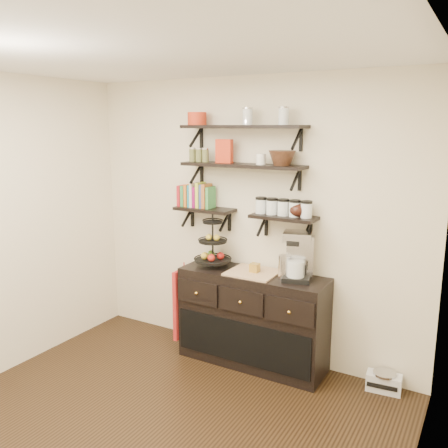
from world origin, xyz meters
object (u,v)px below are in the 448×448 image
(radio, at_px, (384,382))
(fruit_stand, at_px, (213,248))
(sideboard, at_px, (253,318))
(coffee_maker, at_px, (298,257))

(radio, bearing_deg, fruit_stand, 178.23)
(sideboard, bearing_deg, coffee_maker, 4.04)
(fruit_stand, bearing_deg, radio, 3.74)
(fruit_stand, xyz_separation_m, radio, (1.64, 0.11, -1.00))
(fruit_stand, height_order, coffee_maker, fruit_stand)
(radio, bearing_deg, sideboard, 179.75)
(sideboard, relative_size, coffee_maker, 3.17)
(sideboard, bearing_deg, radio, 5.26)
(sideboard, distance_m, fruit_stand, 0.76)
(fruit_stand, distance_m, coffee_maker, 0.86)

